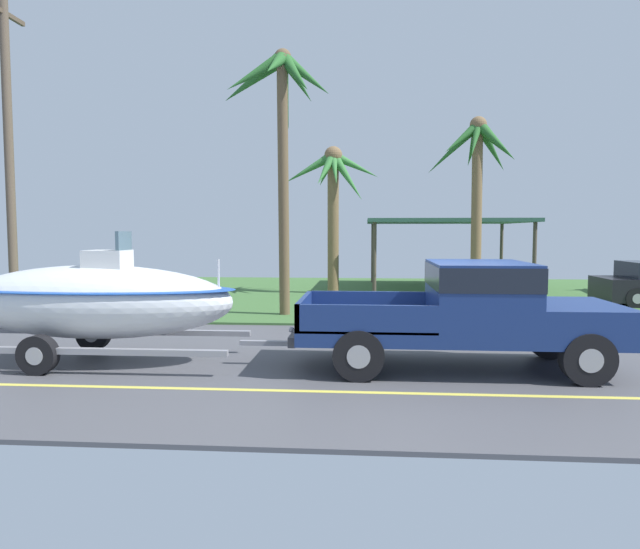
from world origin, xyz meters
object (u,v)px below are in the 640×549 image
at_px(palm_tree_far_left, 479,163).
at_px(carport_awning, 445,223).
at_px(pickup_truck_towing, 476,309).
at_px(boat_on_trailer, 94,301).
at_px(utility_pole, 9,150).
at_px(palm_tree_near_left, 332,183).
at_px(palm_tree_mid, 279,105).

bearing_deg(palm_tree_far_left, carport_awning, 95.98).
distance_m(pickup_truck_towing, boat_on_trailer, 6.63).
bearing_deg(pickup_truck_towing, palm_tree_far_left, 79.38).
height_order(carport_awning, utility_pole, utility_pole).
bearing_deg(palm_tree_near_left, utility_pole, -144.99).
xyz_separation_m(pickup_truck_towing, palm_tree_far_left, (1.72, 9.16, 3.49)).
distance_m(palm_tree_far_left, utility_pole, 13.75).
distance_m(boat_on_trailer, palm_tree_far_left, 12.85).
bearing_deg(carport_awning, pickup_truck_towing, -95.35).
distance_m(palm_tree_mid, palm_tree_far_left, 6.98).
bearing_deg(pickup_truck_towing, utility_pole, 155.08).
relative_size(boat_on_trailer, palm_tree_near_left, 1.16).
relative_size(pickup_truck_towing, palm_tree_far_left, 0.92).
relative_size(palm_tree_mid, utility_pole, 0.81).
bearing_deg(palm_tree_far_left, pickup_truck_towing, -100.62).
distance_m(palm_tree_mid, utility_pole, 7.43).
height_order(carport_awning, palm_tree_far_left, palm_tree_far_left).
distance_m(pickup_truck_towing, carport_awning, 13.64).
xyz_separation_m(palm_tree_near_left, palm_tree_mid, (-1.08, -5.67, 1.59)).
distance_m(carport_awning, palm_tree_near_left, 5.08).
relative_size(boat_on_trailer, palm_tree_far_left, 1.05).
bearing_deg(boat_on_trailer, palm_tree_near_left, 72.49).
relative_size(carport_awning, palm_tree_mid, 0.86).
height_order(carport_awning, palm_tree_mid, palm_tree_mid).
bearing_deg(boat_on_trailer, carport_awning, 59.67).
xyz_separation_m(pickup_truck_towing, palm_tree_near_left, (-3.08, 11.24, 3.04)).
bearing_deg(carport_awning, palm_tree_far_left, -84.02).
bearing_deg(palm_tree_far_left, utility_pole, -163.91).
relative_size(boat_on_trailer, utility_pole, 0.72).
bearing_deg(utility_pole, palm_tree_mid, 1.77).
xyz_separation_m(boat_on_trailer, carport_awning, (7.89, 13.49, 1.57)).
xyz_separation_m(pickup_truck_towing, carport_awning, (1.26, 13.49, 1.65)).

